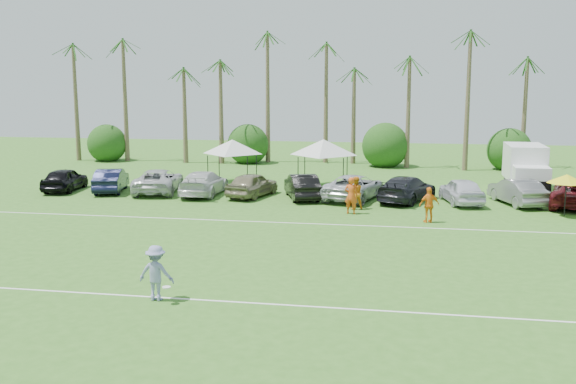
# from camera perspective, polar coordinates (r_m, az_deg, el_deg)

# --- Properties ---
(ground) EXTENTS (120.00, 120.00, 0.00)m
(ground) POSITION_cam_1_polar(r_m,az_deg,el_deg) (19.80, -12.50, -11.06)
(ground) COLOR #34681F
(ground) RESTS_ON ground
(field_lines) EXTENTS (80.00, 12.10, 0.01)m
(field_lines) POSITION_cam_1_polar(r_m,az_deg,el_deg) (27.01, -6.01, -5.28)
(field_lines) COLOR white
(field_lines) RESTS_ON ground
(palm_tree_0) EXTENTS (2.40, 2.40, 8.90)m
(palm_tree_0) POSITION_cam_1_polar(r_m,az_deg,el_deg) (62.38, -18.27, 9.63)
(palm_tree_0) COLOR brown
(palm_tree_0) RESTS_ON ground
(palm_tree_1) EXTENTS (2.40, 2.40, 9.90)m
(palm_tree_1) POSITION_cam_1_polar(r_m,az_deg,el_deg) (60.21, -14.04, 10.68)
(palm_tree_1) COLOR brown
(palm_tree_1) RESTS_ON ground
(palm_tree_2) EXTENTS (2.40, 2.40, 10.90)m
(palm_tree_2) POSITION_cam_1_polar(r_m,az_deg,el_deg) (58.40, -9.49, 11.72)
(palm_tree_2) COLOR brown
(palm_tree_2) RESTS_ON ground
(palm_tree_3) EXTENTS (2.40, 2.40, 11.90)m
(palm_tree_3) POSITION_cam_1_polar(r_m,az_deg,el_deg) (57.24, -5.64, 12.70)
(palm_tree_3) COLOR brown
(palm_tree_3) RESTS_ON ground
(palm_tree_4) EXTENTS (2.40, 2.40, 8.90)m
(palm_tree_4) POSITION_cam_1_polar(r_m,az_deg,el_deg) (56.22, -1.60, 10.16)
(palm_tree_4) COLOR brown
(palm_tree_4) RESTS_ON ground
(palm_tree_5) EXTENTS (2.40, 2.40, 9.90)m
(palm_tree_5) POSITION_cam_1_polar(r_m,az_deg,el_deg) (55.57, 2.51, 11.06)
(palm_tree_5) COLOR brown
(palm_tree_5) RESTS_ON ground
(palm_tree_6) EXTENTS (2.40, 2.40, 10.90)m
(palm_tree_6) POSITION_cam_1_polar(r_m,az_deg,el_deg) (55.22, 6.73, 11.91)
(palm_tree_6) COLOR brown
(palm_tree_6) RESTS_ON ground
(palm_tree_7) EXTENTS (2.40, 2.40, 11.90)m
(palm_tree_7) POSITION_cam_1_polar(r_m,az_deg,el_deg) (55.17, 11.00, 12.69)
(palm_tree_7) COLOR brown
(palm_tree_7) RESTS_ON ground
(palm_tree_8) EXTENTS (2.40, 2.40, 8.90)m
(palm_tree_8) POSITION_cam_1_polar(r_m,az_deg,el_deg) (55.37, 16.17, 9.80)
(palm_tree_8) COLOR brown
(palm_tree_8) RESTS_ON ground
(palm_tree_9) EXTENTS (2.40, 2.40, 9.90)m
(palm_tree_9) POSITION_cam_1_polar(r_m,az_deg,el_deg) (56.13, 21.37, 10.41)
(palm_tree_9) COLOR brown
(palm_tree_9) RESTS_ON ground
(bush_tree_0) EXTENTS (4.00, 4.00, 4.00)m
(bush_tree_0) POSITION_cam_1_polar(r_m,az_deg,el_deg) (62.14, -15.11, 4.53)
(bush_tree_0) COLOR brown
(bush_tree_0) RESTS_ON ground
(bush_tree_1) EXTENTS (4.00, 4.00, 4.00)m
(bush_tree_1) POSITION_cam_1_polar(r_m,az_deg,el_deg) (57.85, -3.32, 4.50)
(bush_tree_1) COLOR brown
(bush_tree_1) RESTS_ON ground
(bush_tree_2) EXTENTS (4.00, 4.00, 4.00)m
(bush_tree_2) POSITION_cam_1_polar(r_m,az_deg,el_deg) (56.32, 8.68, 4.27)
(bush_tree_2) COLOR brown
(bush_tree_2) RESTS_ON ground
(bush_tree_3) EXTENTS (4.00, 4.00, 4.00)m
(bush_tree_3) POSITION_cam_1_polar(r_m,az_deg,el_deg) (56.98, 18.80, 3.93)
(bush_tree_3) COLOR brown
(bush_tree_3) RESTS_ON ground
(sideline_player_a) EXTENTS (0.80, 0.60, 2.00)m
(sideline_player_a) POSITION_cam_1_polar(r_m,az_deg,el_deg) (34.53, 5.63, -0.32)
(sideline_player_a) COLOR #D94F18
(sideline_player_a) RESTS_ON ground
(sideline_player_b) EXTENTS (1.09, 0.98, 1.84)m
(sideline_player_b) POSITION_cam_1_polar(r_m,az_deg,el_deg) (35.87, 5.99, -0.08)
(sideline_player_b) COLOR orange
(sideline_player_b) RESTS_ON ground
(sideline_player_c) EXTENTS (1.15, 0.79, 1.81)m
(sideline_player_c) POSITION_cam_1_polar(r_m,az_deg,el_deg) (33.00, 12.44, -1.13)
(sideline_player_c) COLOR orange
(sideline_player_c) RESTS_ON ground
(box_truck) EXTENTS (2.39, 5.88, 3.00)m
(box_truck) POSITION_cam_1_polar(r_m,az_deg,el_deg) (44.11, 20.40, 2.07)
(box_truck) COLOR white
(box_truck) RESTS_ON ground
(canopy_tent_left) EXTENTS (4.36, 4.36, 3.53)m
(canopy_tent_left) POSITION_cam_1_polar(r_m,az_deg,el_deg) (45.63, -4.97, 4.67)
(canopy_tent_left) COLOR black
(canopy_tent_left) RESTS_ON ground
(canopy_tent_right) EXTENTS (4.62, 4.62, 3.74)m
(canopy_tent_right) POSITION_cam_1_polar(r_m,az_deg,el_deg) (43.62, 3.18, 4.70)
(canopy_tent_right) COLOR black
(canopy_tent_right) RESTS_ON ground
(market_umbrella) EXTENTS (2.03, 2.03, 2.26)m
(market_umbrella) POSITION_cam_1_polar(r_m,az_deg,el_deg) (36.46, 23.53, 1.09)
(market_umbrella) COLOR black
(market_umbrella) RESTS_ON ground
(frisbee_player) EXTENTS (1.20, 0.83, 1.81)m
(frisbee_player) POSITION_cam_1_polar(r_m,az_deg,el_deg) (21.20, -11.64, -7.06)
(frisbee_player) COLOR #7E83B2
(frisbee_player) RESTS_ON ground
(parked_car_0) EXTENTS (2.29, 4.63, 1.52)m
(parked_car_0) POSITION_cam_1_polar(r_m,az_deg,el_deg) (44.36, -19.23, 1.08)
(parked_car_0) COLOR black
(parked_car_0) RESTS_ON ground
(parked_car_1) EXTENTS (2.74, 4.86, 1.52)m
(parked_car_1) POSITION_cam_1_polar(r_m,az_deg,el_deg) (43.08, -15.45, 1.03)
(parked_car_1) COLOR black
(parked_car_1) RESTS_ON ground
(parked_car_2) EXTENTS (3.37, 5.79, 1.52)m
(parked_car_2) POSITION_cam_1_polar(r_m,az_deg,el_deg) (42.04, -11.44, 0.98)
(parked_car_2) COLOR #BCBDC0
(parked_car_2) RESTS_ON ground
(parked_car_3) EXTENTS (2.19, 5.25, 1.52)m
(parked_car_3) POSITION_cam_1_polar(r_m,az_deg,el_deg) (40.63, -7.51, 0.79)
(parked_car_3) COLOR silver
(parked_car_3) RESTS_ON ground
(parked_car_4) EXTENTS (2.84, 4.76, 1.52)m
(parked_car_4) POSITION_cam_1_polar(r_m,az_deg,el_deg) (39.78, -3.20, 0.67)
(parked_car_4) COLOR gray
(parked_car_4) RESTS_ON ground
(parked_car_5) EXTENTS (2.98, 4.88, 1.52)m
(parked_car_5) POSITION_cam_1_polar(r_m,az_deg,el_deg) (39.08, 1.26, 0.53)
(parked_car_5) COLOR black
(parked_car_5) RESTS_ON ground
(parked_car_6) EXTENTS (3.88, 5.93, 1.52)m
(parked_car_6) POSITION_cam_1_polar(r_m,az_deg,el_deg) (38.95, 5.88, 0.45)
(parked_car_6) COLOR #B9BBC0
(parked_car_6) RESTS_ON ground
(parked_car_7) EXTENTS (3.96, 5.64, 1.52)m
(parked_car_7) POSITION_cam_1_polar(r_m,az_deg,el_deg) (38.75, 10.51, 0.29)
(parked_car_7) COLOR black
(parked_car_7) RESTS_ON ground
(parked_car_8) EXTENTS (2.65, 4.72, 1.52)m
(parked_car_8) POSITION_cam_1_polar(r_m,az_deg,el_deg) (38.77, 15.16, 0.12)
(parked_car_8) COLOR silver
(parked_car_8) RESTS_ON ground
(parked_car_9) EXTENTS (2.92, 4.87, 1.52)m
(parked_car_9) POSITION_cam_1_polar(r_m,az_deg,el_deg) (39.43, 19.68, 0.05)
(parked_car_9) COLOR slate
(parked_car_9) RESTS_ON ground
(parked_car_10) EXTENTS (3.90, 5.94, 1.52)m
(parked_car_10) POSITION_cam_1_polar(r_m,az_deg,el_deg) (39.82, 24.21, -0.15)
(parked_car_10) COLOR #551118
(parked_car_10) RESTS_ON ground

